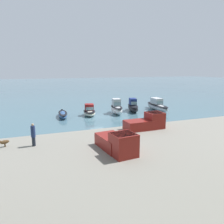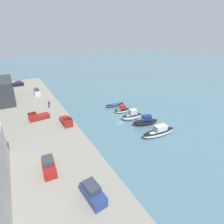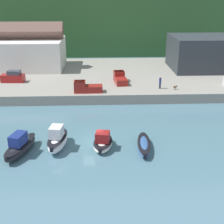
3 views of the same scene
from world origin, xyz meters
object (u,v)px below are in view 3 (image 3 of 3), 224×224
object	(u,v)px
parked_car_2	(13,77)
pickup_truck_0	(86,87)
person_on_quay	(160,82)
pickup_truck_1	(120,78)
moored_boat_2	(58,140)
moored_boat_4	(144,145)
moored_boat_3	(103,142)
moored_boat_1	(20,146)
dog_on_quay	(175,87)

from	to	relation	value
parked_car_2	pickup_truck_0	bearing A→B (deg)	-112.29
person_on_quay	pickup_truck_1	bearing A→B (deg)	148.48
moored_boat_2	pickup_truck_1	distance (m)	24.00
moored_boat_2	moored_boat_4	xyz separation A→B (m)	(10.25, -0.69, -0.58)
moored_boat_3	moored_boat_2	bearing A→B (deg)	-172.92
moored_boat_1	moored_boat_2	distance (m)	4.30
moored_boat_4	person_on_quay	size ratio (longest dim) A/B	2.87
person_on_quay	moored_boat_4	bearing A→B (deg)	-105.83
moored_boat_2	moored_boat_4	world-z (taller)	moored_boat_2
moored_boat_2	moored_boat_3	distance (m)	5.40
moored_boat_4	pickup_truck_1	xyz separation A→B (m)	(-1.37, 22.95, 1.97)
moored_boat_1	moored_boat_4	distance (m)	14.39
moored_boat_2	parked_car_2	size ratio (longest dim) A/B	1.30
moored_boat_1	dog_on_quay	bearing A→B (deg)	56.04
moored_boat_1	pickup_truck_1	xyz separation A→B (m)	(13.00, 23.45, 1.51)
moored_boat_3	pickup_truck_1	world-z (taller)	pickup_truck_1
pickup_truck_1	person_on_quay	distance (m)	7.88
moored_boat_2	moored_boat_4	size ratio (longest dim) A/B	0.91
moored_boat_4	dog_on_quay	size ratio (longest dim) A/B	7.11
moored_boat_3	moored_boat_4	xyz separation A→B (m)	(4.86, -0.44, -0.27)
moored_boat_4	moored_boat_2	bearing A→B (deg)	-178.45
person_on_quay	dog_on_quay	world-z (taller)	person_on_quay
parked_car_2	moored_boat_2	bearing A→B (deg)	-151.21
moored_boat_2	parked_car_2	xyz separation A→B (m)	(-10.91, 23.37, 1.48)
moored_boat_2	moored_boat_1	bearing A→B (deg)	-155.23
dog_on_quay	moored_boat_2	bearing A→B (deg)	-70.48
dog_on_quay	moored_boat_3	bearing A→B (deg)	-60.12
pickup_truck_1	dog_on_quay	bearing A→B (deg)	-33.51
parked_car_2	person_on_quay	world-z (taller)	parked_car_2
moored_boat_1	moored_boat_4	bearing A→B (deg)	18.03
moored_boat_3	person_on_quay	bearing A→B (deg)	70.75
parked_car_2	pickup_truck_0	distance (m)	15.23
moored_boat_1	moored_boat_3	size ratio (longest dim) A/B	1.43
pickup_truck_0	parked_car_2	bearing A→B (deg)	62.90
parked_car_2	pickup_truck_0	xyz separation A→B (m)	(13.68, -6.69, -0.10)
moored_boat_1	moored_boat_4	world-z (taller)	moored_boat_1
moored_boat_1	moored_boat_4	size ratio (longest dim) A/B	1.09
person_on_quay	dog_on_quay	distance (m)	2.68
moored_boat_4	parked_car_2	size ratio (longest dim) A/B	1.43
moored_boat_4	person_on_quay	world-z (taller)	person_on_quay
moored_boat_2	moored_boat_4	bearing A→B (deg)	4.74
moored_boat_2	dog_on_quay	world-z (taller)	moored_boat_2
pickup_truck_1	person_on_quay	world-z (taller)	person_on_quay
parked_car_2	pickup_truck_1	size ratio (longest dim) A/B	0.88
moored_boat_2	pickup_truck_0	xyz separation A→B (m)	(2.78, 16.68, 1.38)
pickup_truck_1	dog_on_quay	size ratio (longest dim) A/B	5.68
moored_boat_4	pickup_truck_1	distance (m)	23.07
moored_boat_3	moored_boat_4	distance (m)	4.89
pickup_truck_0	dog_on_quay	distance (m)	15.35
moored_boat_2	pickup_truck_1	world-z (taller)	pickup_truck_1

